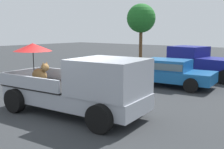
# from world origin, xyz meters

# --- Properties ---
(ground_plane) EXTENTS (80.00, 80.00, 0.00)m
(ground_plane) POSITION_xyz_m (0.00, 0.00, 0.00)
(ground_plane) COLOR #2D3033
(pickup_truck_main) EXTENTS (5.22, 2.69, 2.29)m
(pickup_truck_main) POSITION_xyz_m (0.39, 0.04, 0.98)
(pickup_truck_main) COLOR black
(pickup_truck_main) RESTS_ON ground
(pickup_truck_red) EXTENTS (5.02, 2.75, 1.80)m
(pickup_truck_red) POSITION_xyz_m (0.82, 9.45, 0.87)
(pickup_truck_red) COLOR black
(pickup_truck_red) RESTS_ON ground
(parked_sedan_near) EXTENTS (4.47, 2.34, 1.33)m
(parked_sedan_near) POSITION_xyz_m (0.35, 6.06, 0.74)
(parked_sedan_near) COLOR black
(parked_sedan_near) RESTS_ON ground
(tree_by_lot) EXTENTS (2.78, 2.78, 5.31)m
(tree_by_lot) POSITION_xyz_m (-8.04, 16.52, 3.89)
(tree_by_lot) COLOR brown
(tree_by_lot) RESTS_ON ground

